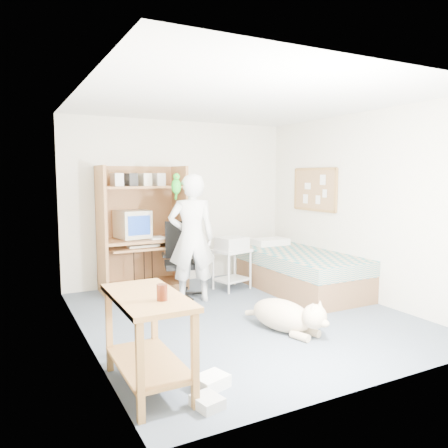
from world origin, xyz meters
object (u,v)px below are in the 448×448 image
computer_hutch (142,234)px  side_desk (148,327)px  dog (286,315)px  bed (300,271)px  person (192,238)px  printer_cart (232,263)px  office_chair (181,270)px

computer_hutch → side_desk: bearing=-106.1°
dog → bed: bearing=31.4°
bed → dog: bed is taller
person → dog: 1.73m
side_desk → dog: bearing=17.1°
dog → printer_cart: 1.87m
bed → printer_cart: 0.99m
computer_hutch → office_chair: computer_hutch is taller
computer_hutch → bed: bearing=-29.3°
printer_cart → dog: bearing=-114.9°
computer_hutch → side_desk: (-0.85, -2.94, -0.33)m
side_desk → printer_cart: size_ratio=1.69×
side_desk → person: 2.44m
computer_hutch → printer_cart: computer_hutch is taller
person → dog: size_ratio=1.56×
office_chair → person: person is taller
bed → printer_cart: bed is taller
computer_hutch → person: computer_hutch is taller
person → computer_hutch: bearing=-49.1°
office_chair → dog: (0.46, -1.84, -0.18)m
dog → office_chair: bearing=87.4°
person → side_desk: bearing=74.6°
dog → printer_cart: size_ratio=1.82×
bed → person: 1.70m
office_chair → printer_cart: bearing=14.9°
computer_hutch → person: bearing=-65.2°
computer_hutch → printer_cart: (1.17, -0.59, -0.43)m
office_chair → side_desk: bearing=-101.4°
printer_cart → side_desk: bearing=-145.3°
printer_cart → office_chair: bearing=164.2°
dog → printer_cart: bearing=63.0°
printer_cart → computer_hutch: bearing=138.4°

